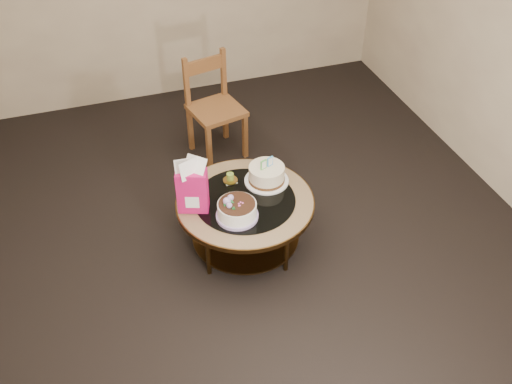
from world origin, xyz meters
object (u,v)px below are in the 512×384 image
object	(u,v)px
decorated_cake	(237,211)
gift_bag	(192,186)
coffee_table	(245,208)
dining_chair	(214,107)
cream_cake	(267,174)

from	to	relation	value
decorated_cake	gift_bag	world-z (taller)	gift_bag
decorated_cake	coffee_table	bearing A→B (deg)	55.37
decorated_cake	dining_chair	distance (m)	1.46
decorated_cake	dining_chair	world-z (taller)	dining_chair
cream_cake	gift_bag	size ratio (longest dim) A/B	0.79
cream_cake	gift_bag	bearing A→B (deg)	171.10
coffee_table	dining_chair	size ratio (longest dim) A/B	1.09
cream_cake	gift_bag	world-z (taller)	gift_bag
decorated_cake	gift_bag	size ratio (longest dim) A/B	0.70
coffee_table	cream_cake	size ratio (longest dim) A/B	3.04
decorated_cake	gift_bag	xyz separation A→B (m)	(-0.26, 0.18, 0.15)
coffee_table	dining_chair	distance (m)	1.29
coffee_table	dining_chair	xyz separation A→B (m)	(0.12, 1.28, 0.10)
coffee_table	decorated_cake	distance (m)	0.24
decorated_cake	gift_bag	bearing A→B (deg)	145.11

